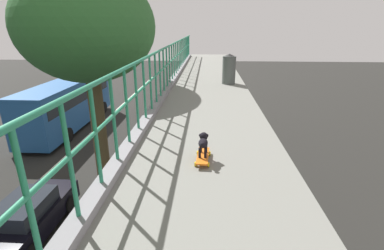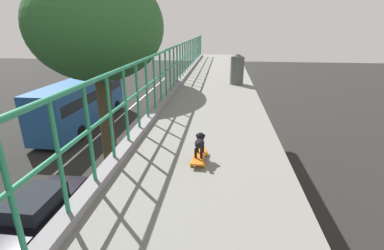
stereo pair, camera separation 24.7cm
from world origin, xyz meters
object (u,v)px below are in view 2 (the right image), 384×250
Objects in this scene: car_black_fifth at (39,212)px; toy_skateboard at (199,156)px; city_bus at (82,100)px; litter_bin at (237,69)px; small_dog at (200,142)px.

toy_skateboard is (6.22, -4.26, 4.66)m from car_black_fifth.
city_bus is 15.08m from litter_bin.
toy_skateboard is (10.05, -15.44, 3.47)m from city_bus.
toy_skateboard reaches higher than city_bus.
small_dog is 0.36× the size of litter_bin.
toy_skateboard is at bearing -97.39° from litter_bin.
city_bus is 18.76m from small_dog.
car_black_fifth is 7.84× the size of toy_skateboard.
city_bus is 10.68× the size of litter_bin.
litter_bin is at bearing 82.57° from small_dog.
litter_bin reaches higher than small_dog.
city_bus is at bearing 123.04° from toy_skateboard.
car_black_fifth is 8.96m from small_dog.
litter_bin is (0.73, 5.61, 0.22)m from small_dog.
toy_skateboard is 1.59× the size of small_dog.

